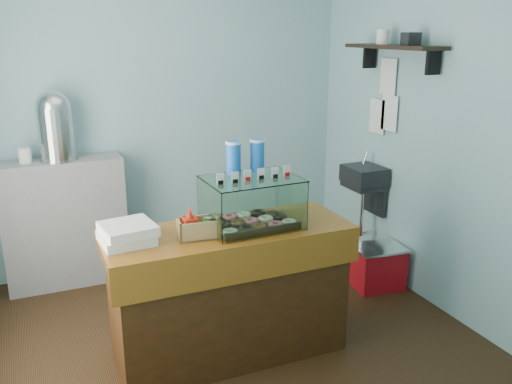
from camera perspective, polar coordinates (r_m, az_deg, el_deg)
name	(u,v)px	position (r m, az deg, el deg)	size (l,w,h in m)	color
ground	(218,334)	(4.09, -4.01, -14.66)	(3.50, 3.50, 0.00)	black
room_shell	(216,98)	(3.54, -4.21, 9.80)	(3.54, 3.04, 2.82)	#80B1BB
counter	(230,292)	(3.66, -2.80, -10.46)	(1.60, 0.60, 0.90)	#44220D
back_shelf	(65,223)	(4.90, -19.43, -3.08)	(1.00, 0.32, 1.10)	gray
display_case	(250,200)	(3.50, -0.63, -0.80)	(0.61, 0.46, 0.54)	#361D10
condiment_crate	(196,227)	(3.34, -6.28, -3.68)	(0.27, 0.18, 0.20)	#A47852
pastry_boxes	(127,233)	(3.34, -13.42, -4.26)	(0.34, 0.34, 0.12)	white
coffee_urn	(55,124)	(4.69, -20.42, 6.74)	(0.31, 0.31, 0.57)	silver
red_cooler	(378,267)	(4.78, 12.70, -7.69)	(0.45, 0.37, 0.37)	red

